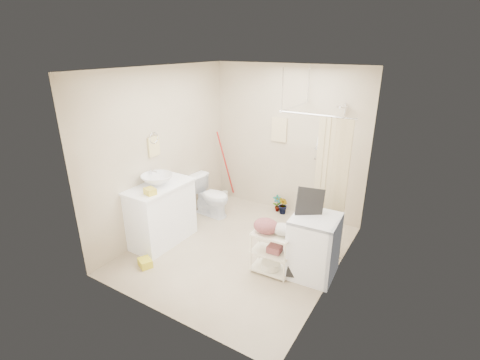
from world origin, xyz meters
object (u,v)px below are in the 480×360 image
at_px(washing_machine, 314,246).
at_px(laundry_rack, 271,249).
at_px(toilet, 211,196).
at_px(vanity, 161,213).

height_order(washing_machine, laundry_rack, washing_machine).
distance_m(toilet, laundry_rack, 1.96).
relative_size(toilet, washing_machine, 0.86).
bearing_deg(vanity, washing_machine, 10.75).
bearing_deg(vanity, laundry_rack, 5.66).
bearing_deg(washing_machine, laundry_rack, -156.30).
height_order(vanity, washing_machine, vanity).
distance_m(vanity, laundry_rack, 1.82).
height_order(toilet, washing_machine, washing_machine).
relative_size(washing_machine, laundry_rack, 1.20).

